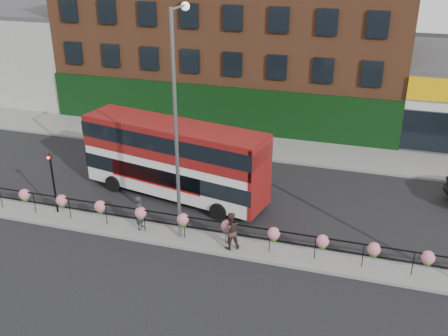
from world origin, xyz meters
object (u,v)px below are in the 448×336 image
(lamp_column_west, at_px, (178,109))
(pedestrian_a, at_px, (140,213))
(double_decker_bus, at_px, (174,153))
(pedestrian_b, at_px, (230,231))

(lamp_column_west, bearing_deg, pedestrian_a, -176.73)
(lamp_column_west, bearing_deg, double_decker_bus, 115.59)
(pedestrian_a, xyz_separation_m, lamp_column_west, (2.05, 0.12, 5.26))
(double_decker_bus, relative_size, pedestrian_b, 5.91)
(pedestrian_b, bearing_deg, double_decker_bus, -76.40)
(pedestrian_a, bearing_deg, pedestrian_b, -96.06)
(pedestrian_a, distance_m, lamp_column_west, 5.65)
(double_decker_bus, relative_size, pedestrian_a, 6.15)
(pedestrian_a, relative_size, lamp_column_west, 0.16)
(double_decker_bus, xyz_separation_m, pedestrian_a, (-0.25, -3.87, -1.53))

